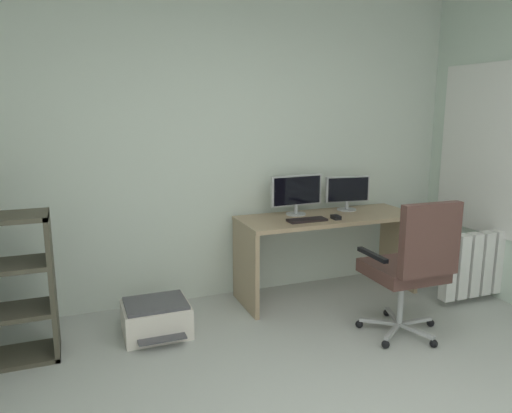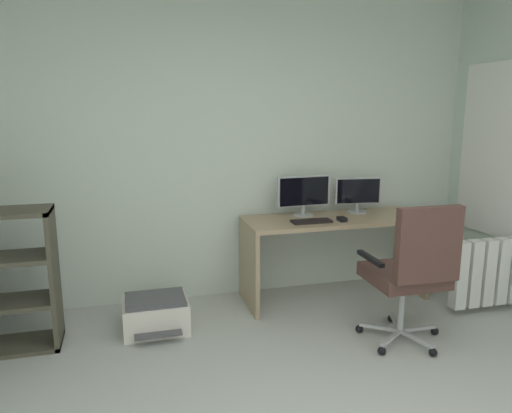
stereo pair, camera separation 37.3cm
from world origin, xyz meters
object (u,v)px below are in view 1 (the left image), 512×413
Objects in this scene: computer_mouse at (336,217)px; office_chair at (412,263)px; desk at (328,236)px; printer at (156,318)px; keyboard at (307,220)px; monitor_secondary at (347,191)px; radiator at (490,262)px; monitor_main at (296,192)px.

office_chair is (0.15, -0.84, -0.17)m from computer_mouse.
desk is 3.29× the size of printer.
monitor_secondary is at bearing 26.18° from keyboard.
computer_mouse is (0.27, -0.02, 0.01)m from keyboard.
printer is at bearing 172.58° from radiator.
monitor_secondary is 0.41× the size of radiator.
radiator reaches higher than printer.
monitor_main is (-0.25, 0.14, 0.40)m from desk.
keyboard is at bearing 115.70° from office_chair.
keyboard is at bearing -95.33° from monitor_main.
computer_mouse is (0.24, -0.29, -0.19)m from monitor_main.
keyboard is 0.27m from computer_mouse.
desk reaches higher than printer.
office_chair reaches higher than computer_mouse.
keyboard is (-0.02, -0.27, -0.20)m from monitor_main.
computer_mouse is (-0.01, -0.15, 0.21)m from desk.
radiator is at bearing -18.21° from computer_mouse.
monitor_main is 1.85m from radiator.
monitor_main is at bearing 154.01° from radiator.
computer_mouse is 0.87m from office_chair.
monitor_secondary is at bearing 0.01° from monitor_main.
printer is (-1.35, -0.38, -0.83)m from monitor_main.
desk is at bearing 8.52° from printer.
keyboard is 0.69× the size of printer.
radiator is (2.92, -0.38, 0.22)m from printer.
office_chair is at bearing -63.71° from keyboard.
keyboard is at bearing 176.62° from computer_mouse.
radiator is (1.32, -0.62, -0.21)m from desk.
monitor_secondary reaches higher than printer.
monitor_secondary is at bearing 27.03° from desk.
desk is 0.49m from monitor_secondary.
computer_mouse is at bearing -134.82° from monitor_secondary.
monitor_main reaches higher than monitor_secondary.
desk is 1.00m from office_chair.
monitor_main is 0.48× the size of radiator.
monitor_main reaches higher than office_chair.
office_chair is 1.96m from printer.
monitor_main reaches higher than desk.
keyboard is 1.48m from printer.
monitor_secondary is 0.40× the size of office_chair.
printer is at bearing -164.17° from monitor_main.
office_chair is (0.39, -1.13, -0.36)m from monitor_main.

